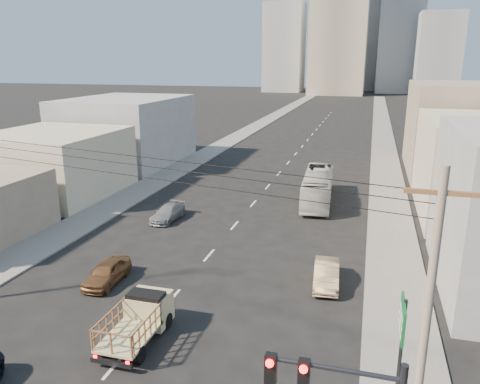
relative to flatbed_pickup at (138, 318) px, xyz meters
The scene contains 19 objects.
sidewalk_left 67.01m from the flatbed_pickup, 100.17° to the left, with size 3.50×180.00×0.12m, color slate.
sidewalk_right 66.98m from the flatbed_pickup, 79.97° to the left, with size 3.50×180.00×0.12m, color slate.
lane_dashes 48.96m from the flatbed_pickup, 90.10° to the left, with size 0.15×104.00×0.01m.
flatbed_pickup is the anchor object (origin of this frame).
city_bus 24.65m from the flatbed_pickup, 77.40° to the left, with size 2.40×10.24×2.85m, color #B8B9B5.
sedan_brown 6.44m from the flatbed_pickup, 133.77° to the left, with size 1.53×3.81×1.30m, color brown.
sedan_tan 11.02m from the flatbed_pickup, 45.05° to the left, with size 1.39×3.97×1.31m, color #9A815A.
sedan_grey 16.76m from the flatbed_pickup, 109.59° to the left, with size 1.64×4.04×1.17m, color slate.
green_sign 11.67m from the flatbed_pickup, 12.95° to the right, with size 0.18×1.60×5.00m.
utility_pole 13.14m from the flatbed_pickup, 23.85° to the right, with size 1.80×0.24×10.00m.
overhead_wires 8.27m from the flatbed_pickup, 91.86° to the right, with size 23.01×5.02×0.72m.
bldg_right_far 44.81m from the flatbed_pickup, 63.50° to the left, with size 12.00×16.00×10.00m, color gray.
bldg_left_mid 27.67m from the flatbed_pickup, 133.72° to the left, with size 11.00×12.00×6.00m, color beige.
bldg_left_far 40.17m from the flatbed_pickup, 119.26° to the left, with size 12.00×16.00×8.00m, color gray.
high_rise_tower 168.50m from the flatbed_pickup, 91.41° to the left, with size 20.00×20.00×60.00m, color gray.
midrise_ne 182.82m from the flatbed_pickup, 84.35° to the left, with size 16.00×16.00×40.00m, color #93969B.
midrise_nw 178.58m from the flatbed_pickup, 98.43° to the left, with size 15.00×15.00×34.00m, color #93969B.
midrise_back 197.15m from the flatbed_pickup, 88.27° to the left, with size 18.00×18.00×44.00m, color gray.
midrise_east 164.22m from the flatbed_pickup, 79.47° to the left, with size 14.00×14.00×28.00m, color #93969B.
Camera 1 is at (9.69, -12.98, 12.45)m, focal length 35.00 mm.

